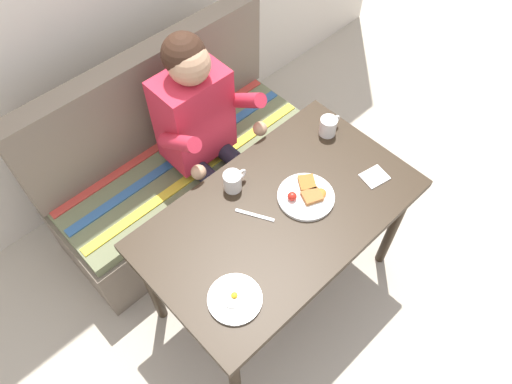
{
  "coord_description": "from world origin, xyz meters",
  "views": [
    {
      "loc": [
        -0.84,
        -0.74,
        2.44
      ],
      "look_at": [
        0.0,
        0.15,
        0.72
      ],
      "focal_mm": 34.11,
      "sensor_mm": 36.0,
      "label": 1
    }
  ],
  "objects_px": {
    "table": "(280,222)",
    "plate_eggs": "(235,299)",
    "fork": "(255,215)",
    "person": "(204,126)",
    "coffee_mug": "(328,126)",
    "coffee_mug_second": "(233,181)",
    "couch": "(180,167)",
    "plate_breakfast": "(306,195)",
    "napkin": "(374,177)"
  },
  "relations": [
    {
      "from": "table",
      "to": "plate_eggs",
      "type": "xyz_separation_m",
      "value": [
        -0.4,
        -0.16,
        0.09
      ]
    },
    {
      "from": "fork",
      "to": "table",
      "type": "bearing_deg",
      "value": -62.21
    },
    {
      "from": "person",
      "to": "coffee_mug",
      "type": "relative_size",
      "value": 10.27
    },
    {
      "from": "coffee_mug_second",
      "to": "fork",
      "type": "height_order",
      "value": "coffee_mug_second"
    },
    {
      "from": "coffee_mug",
      "to": "fork",
      "type": "bearing_deg",
      "value": -169.94
    },
    {
      "from": "table",
      "to": "plate_eggs",
      "type": "relative_size",
      "value": 5.83
    },
    {
      "from": "person",
      "to": "plate_eggs",
      "type": "distance_m",
      "value": 0.89
    },
    {
      "from": "couch",
      "to": "plate_eggs",
      "type": "relative_size",
      "value": 6.99
    },
    {
      "from": "plate_eggs",
      "to": "fork",
      "type": "xyz_separation_m",
      "value": [
        0.31,
        0.22,
        -0.01
      ]
    },
    {
      "from": "plate_eggs",
      "to": "person",
      "type": "bearing_deg",
      "value": 57.49
    },
    {
      "from": "plate_breakfast",
      "to": "coffee_mug_second",
      "type": "distance_m",
      "value": 0.32
    },
    {
      "from": "plate_breakfast",
      "to": "fork",
      "type": "bearing_deg",
      "value": 159.3
    },
    {
      "from": "table",
      "to": "couch",
      "type": "bearing_deg",
      "value": 90.0
    },
    {
      "from": "couch",
      "to": "plate_eggs",
      "type": "height_order",
      "value": "couch"
    },
    {
      "from": "coffee_mug_second",
      "to": "plate_eggs",
      "type": "bearing_deg",
      "value": -131.37
    },
    {
      "from": "coffee_mug",
      "to": "napkin",
      "type": "bearing_deg",
      "value": -98.42
    },
    {
      "from": "plate_breakfast",
      "to": "coffee_mug_second",
      "type": "height_order",
      "value": "coffee_mug_second"
    },
    {
      "from": "coffee_mug",
      "to": "table",
      "type": "bearing_deg",
      "value": -161.25
    },
    {
      "from": "fork",
      "to": "coffee_mug_second",
      "type": "bearing_deg",
      "value": 50.59
    },
    {
      "from": "person",
      "to": "fork",
      "type": "height_order",
      "value": "person"
    },
    {
      "from": "table",
      "to": "coffee_mug",
      "type": "bearing_deg",
      "value": 18.75
    },
    {
      "from": "table",
      "to": "person",
      "type": "height_order",
      "value": "person"
    },
    {
      "from": "coffee_mug",
      "to": "coffee_mug_second",
      "type": "xyz_separation_m",
      "value": [
        -0.54,
        0.07,
        -0.0
      ]
    },
    {
      "from": "plate_breakfast",
      "to": "napkin",
      "type": "bearing_deg",
      "value": -24.27
    },
    {
      "from": "table",
      "to": "couch",
      "type": "height_order",
      "value": "couch"
    },
    {
      "from": "plate_breakfast",
      "to": "plate_eggs",
      "type": "distance_m",
      "value": 0.55
    },
    {
      "from": "coffee_mug_second",
      "to": "fork",
      "type": "bearing_deg",
      "value": -100.92
    },
    {
      "from": "couch",
      "to": "fork",
      "type": "relative_size",
      "value": 8.47
    },
    {
      "from": "person",
      "to": "fork",
      "type": "relative_size",
      "value": 7.13
    },
    {
      "from": "plate_breakfast",
      "to": "plate_eggs",
      "type": "height_order",
      "value": "plate_breakfast"
    },
    {
      "from": "person",
      "to": "coffee_mug",
      "type": "bearing_deg",
      "value": -46.66
    },
    {
      "from": "coffee_mug_second",
      "to": "napkin",
      "type": "height_order",
      "value": "coffee_mug_second"
    },
    {
      "from": "coffee_mug_second",
      "to": "fork",
      "type": "relative_size",
      "value": 0.69
    },
    {
      "from": "person",
      "to": "coffee_mug",
      "type": "height_order",
      "value": "person"
    },
    {
      "from": "plate_eggs",
      "to": "coffee_mug_second",
      "type": "relative_size",
      "value": 1.75
    },
    {
      "from": "person",
      "to": "plate_breakfast",
      "type": "bearing_deg",
      "value": -84.54
    },
    {
      "from": "coffee_mug",
      "to": "plate_breakfast",
      "type": "bearing_deg",
      "value": -151.68
    },
    {
      "from": "coffee_mug",
      "to": "napkin",
      "type": "xyz_separation_m",
      "value": [
        -0.05,
        -0.32,
        -0.04
      ]
    },
    {
      "from": "plate_breakfast",
      "to": "coffee_mug_second",
      "type": "bearing_deg",
      "value": 126.88
    },
    {
      "from": "coffee_mug",
      "to": "couch",
      "type": "bearing_deg",
      "value": 128.41
    },
    {
      "from": "table",
      "to": "person",
      "type": "bearing_deg",
      "value": 82.82
    },
    {
      "from": "table",
      "to": "coffee_mug",
      "type": "xyz_separation_m",
      "value": [
        0.48,
        0.16,
        0.13
      ]
    },
    {
      "from": "plate_eggs",
      "to": "napkin",
      "type": "bearing_deg",
      "value": 0.1
    },
    {
      "from": "person",
      "to": "fork",
      "type": "xyz_separation_m",
      "value": [
        -0.17,
        -0.53,
        -0.01
      ]
    },
    {
      "from": "table",
      "to": "couch",
      "type": "distance_m",
      "value": 0.83
    },
    {
      "from": "couch",
      "to": "plate_breakfast",
      "type": "relative_size",
      "value": 5.86
    },
    {
      "from": "table",
      "to": "person",
      "type": "distance_m",
      "value": 0.6
    },
    {
      "from": "plate_breakfast",
      "to": "coffee_mug_second",
      "type": "xyz_separation_m",
      "value": [
        -0.19,
        0.26,
        0.03
      ]
    },
    {
      "from": "plate_eggs",
      "to": "coffee_mug",
      "type": "xyz_separation_m",
      "value": [
        0.88,
        0.32,
        0.04
      ]
    },
    {
      "from": "napkin",
      "to": "fork",
      "type": "distance_m",
      "value": 0.57
    }
  ]
}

